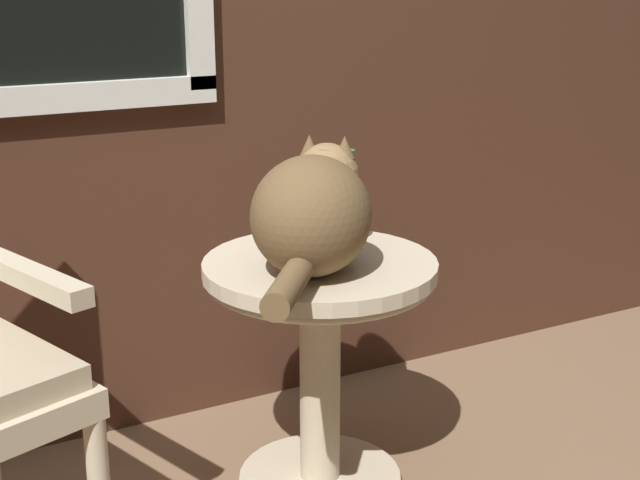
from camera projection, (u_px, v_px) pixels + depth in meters
The scene contains 3 objects.
wicker_side_table at pixel (320, 332), 2.13m from camera, with size 0.55×0.55×0.59m.
cat at pixel (313, 211), 1.98m from camera, with size 0.44×0.53×0.28m.
pewter_vase_with_ivy at pixel (336, 215), 2.15m from camera, with size 0.11×0.11×0.25m.
Camera 1 is at (-0.63, -1.56, 1.25)m, focal length 50.33 mm.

